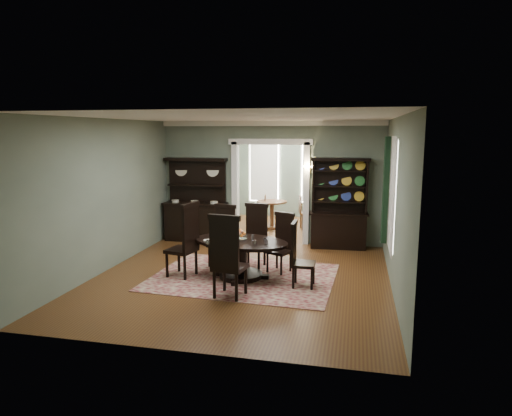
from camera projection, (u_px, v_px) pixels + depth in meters
The scene contains 19 objects.
room at pixel (241, 196), 8.43m from camera, with size 5.51×6.01×3.01m.
parlor at pixel (286, 173), 13.73m from camera, with size 3.51×3.50×3.01m.
doorway_trim at pixel (271, 178), 11.27m from camera, with size 2.08×0.25×2.57m.
right_window at pixel (389, 192), 8.71m from camera, with size 0.15×1.47×2.12m.
wall_sconce at pixel (309, 168), 10.88m from camera, with size 0.27×0.21×0.21m.
rug at pixel (243, 277), 8.69m from camera, with size 3.39×2.57×0.01m, color maroon.
dining_table at pixel (241, 252), 8.59m from camera, with size 2.06×2.05×0.73m.
centerpiece at pixel (240, 238), 8.51m from camera, with size 1.26×0.81×0.21m.
chair_far_left at pixel (223, 234), 9.41m from camera, with size 0.56×0.54×1.27m.
chair_far_mid at pixel (255, 233), 9.34m from camera, with size 0.53×0.51×1.30m.
chair_far_right at pixel (282, 241), 9.00m from camera, with size 0.57×0.56×1.18m.
chair_end_left at pixel (186, 238), 8.60m from camera, with size 0.60×0.63×1.44m.
chair_end_right at pixel (298, 253), 8.09m from camera, with size 0.41×0.45×1.18m.
chair_near at pixel (227, 255), 7.45m from camera, with size 0.60×0.58×1.44m.
sideboard at pixel (196, 212), 11.58m from camera, with size 1.59×0.57×2.10m.
welsh_dresser at pixel (339, 216), 10.83m from camera, with size 1.40×0.58×2.14m.
parlor_table at pixel (272, 211), 13.02m from camera, with size 0.86×0.86×0.79m.
parlor_chair_left at pixel (261, 210), 13.18m from camera, with size 0.42×0.40×0.94m.
parlor_chair_right at pixel (304, 211), 12.90m from camera, with size 0.44×0.43×0.97m.
Camera 1 is at (2.06, -8.05, 2.74)m, focal length 32.00 mm.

